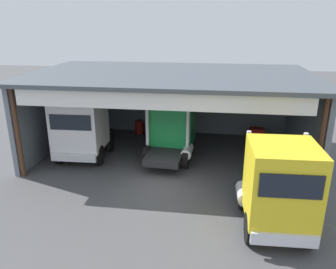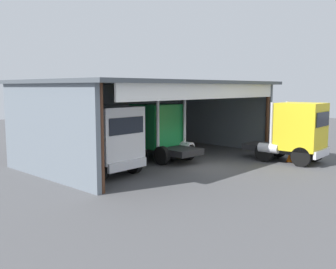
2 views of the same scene
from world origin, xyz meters
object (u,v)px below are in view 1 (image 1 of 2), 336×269
at_px(traffic_cone, 270,219).
at_px(truck_white_yard_outside, 81,128).
at_px(truck_yellow_center_left_bay, 278,187).
at_px(truck_green_center_bay, 172,127).
at_px(tool_cart, 256,136).
at_px(oil_drum, 139,127).

bearing_deg(traffic_cone, truck_white_yard_outside, 151.24).
xyz_separation_m(truck_white_yard_outside, traffic_cone, (9.55, -5.24, -1.58)).
xyz_separation_m(truck_white_yard_outside, truck_yellow_center_left_bay, (9.63, -5.57, -0.00)).
xyz_separation_m(truck_green_center_bay, tool_cart, (5.09, 2.90, -1.31)).
relative_size(oil_drum, traffic_cone, 1.57).
bearing_deg(truck_white_yard_outside, truck_green_center_bay, -169.33).
bearing_deg(traffic_cone, truck_yellow_center_left_bay, -75.43).
relative_size(truck_green_center_bay, truck_yellow_center_left_bay, 0.96).
distance_m(truck_yellow_center_left_bay, oil_drum, 12.95).
height_order(truck_yellow_center_left_bay, traffic_cone, truck_yellow_center_left_bay).
bearing_deg(truck_green_center_bay, traffic_cone, -49.92).
bearing_deg(traffic_cone, tool_cart, 87.23).
bearing_deg(tool_cart, traffic_cone, -92.77).
height_order(truck_green_center_bay, truck_yellow_center_left_bay, truck_green_center_bay).
relative_size(truck_yellow_center_left_bay, traffic_cone, 8.54).
xyz_separation_m(oil_drum, tool_cart, (7.85, -0.92, 0.06)).
relative_size(truck_white_yard_outside, oil_drum, 5.11).
relative_size(oil_drum, tool_cart, 0.88).
relative_size(truck_white_yard_outside, tool_cart, 4.50).
distance_m(truck_white_yard_outside, truck_green_center_bay, 5.03).
distance_m(truck_green_center_bay, tool_cart, 6.00).
height_order(truck_green_center_bay, oil_drum, truck_green_center_bay).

